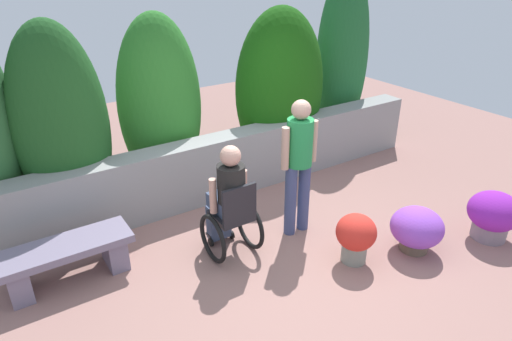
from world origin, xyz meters
The scene contains 9 objects.
ground_plane centered at (0.00, 0.00, 0.00)m, with size 13.44×13.44×0.00m, color #976C63.
stone_retaining_wall centered at (0.00, 1.59, 0.43)m, with size 7.11×0.37×0.87m, color gray.
hedge_backdrop centered at (-0.11, 2.13, 1.30)m, with size 6.75×1.16×2.93m.
stone_bench centered at (-2.06, 0.84, 0.28)m, with size 1.31×0.46×0.44m.
person_in_wheelchair centered at (-0.42, 0.34, 0.62)m, with size 0.53×0.66×1.33m.
person_standing_companion centered at (0.48, 0.28, 0.96)m, with size 0.49×0.30×1.66m.
flower_pot_purple_near centered at (1.37, -0.78, 0.28)m, with size 0.59×0.59×0.52m.
flower_pot_terracotta_by_wall centered at (0.64, -0.55, 0.32)m, with size 0.44×0.44×0.57m.
flower_pot_red_accent centered at (2.31, -1.11, 0.31)m, with size 0.59×0.59×0.59m.
Camera 1 is at (-2.50, -3.37, 3.10)m, focal length 31.63 mm.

